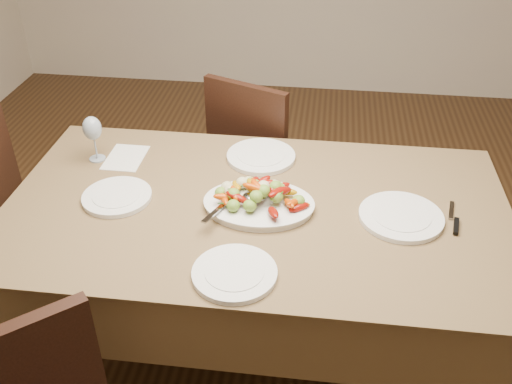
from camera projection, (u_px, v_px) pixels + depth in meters
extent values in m
cube|color=brown|center=(256.00, 283.00, 2.29)|extent=(1.84, 1.05, 0.76)
ellipsoid|color=white|center=(259.00, 206.00, 2.06)|extent=(0.39, 0.29, 0.02)
cylinder|color=white|center=(117.00, 197.00, 2.11)|extent=(0.26, 0.26, 0.02)
cylinder|color=white|center=(401.00, 217.00, 2.01)|extent=(0.30, 0.30, 0.02)
cylinder|color=white|center=(261.00, 157.00, 2.35)|extent=(0.28, 0.28, 0.02)
cylinder|color=white|center=(235.00, 273.00, 1.76)|extent=(0.27, 0.27, 0.02)
cube|color=silver|center=(126.00, 158.00, 2.36)|extent=(0.15, 0.21, 0.00)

